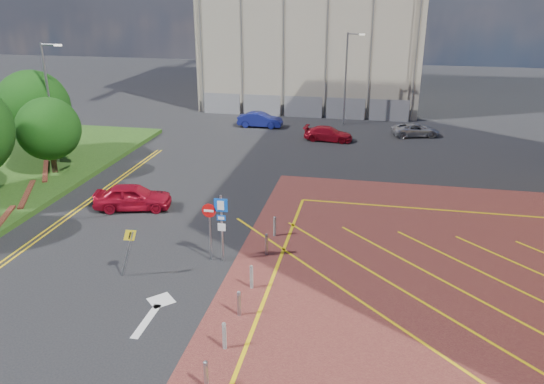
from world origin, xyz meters
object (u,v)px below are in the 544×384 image
(sign_cluster, at_px, (217,221))
(lamp_back, at_px, (347,76))
(car_blue_back, at_px, (260,120))
(lamp_left_far, at_px, (50,99))
(car_red_left, at_px, (133,197))
(car_red_back, at_px, (328,134))
(tree_c, at_px, (49,129))
(warning_sign, at_px, (128,247))
(tree_d, at_px, (33,107))
(car_silver_back, at_px, (415,130))

(sign_cluster, bearing_deg, lamp_back, 82.03)
(car_blue_back, bearing_deg, lamp_left_far, 141.15)
(lamp_left_far, relative_size, lamp_back, 1.00)
(sign_cluster, distance_m, car_red_left, 8.16)
(sign_cluster, relative_size, car_red_back, 0.82)
(tree_c, height_order, lamp_back, lamp_back)
(sign_cluster, bearing_deg, car_red_left, 142.45)
(tree_c, xyz_separation_m, sign_cluster, (13.80, -9.02, -1.24))
(lamp_back, bearing_deg, car_red_left, -114.73)
(lamp_left_far, relative_size, warning_sign, 3.57)
(car_red_left, height_order, car_blue_back, car_red_left)
(tree_d, distance_m, warning_sign, 19.73)
(car_red_left, relative_size, car_blue_back, 1.07)
(tree_d, relative_size, lamp_left_far, 0.76)
(tree_d, bearing_deg, lamp_back, 36.09)
(tree_d, bearing_deg, car_red_left, -34.32)
(sign_cluster, relative_size, car_blue_back, 0.81)
(lamp_left_far, height_order, lamp_back, lamp_left_far)
(lamp_back, bearing_deg, car_silver_back, -26.49)
(tree_c, xyz_separation_m, car_blue_back, (10.32, 15.54, -2.54))
(lamp_back, bearing_deg, lamp_left_far, -139.14)
(warning_sign, relative_size, car_red_back, 0.57)
(lamp_back, bearing_deg, car_blue_back, -161.28)
(car_red_left, relative_size, car_red_back, 1.08)
(tree_c, distance_m, car_red_left, 8.82)
(sign_cluster, bearing_deg, car_silver_back, 67.69)
(lamp_left_far, bearing_deg, sign_cluster, -36.82)
(car_red_left, height_order, car_silver_back, car_red_left)
(lamp_back, xyz_separation_m, car_red_back, (-0.90, -5.81, -3.79))
(warning_sign, bearing_deg, car_silver_back, 63.38)
(car_red_back, height_order, car_silver_back, car_red_back)
(sign_cluster, height_order, car_red_left, sign_cluster)
(car_blue_back, bearing_deg, warning_sign, -178.65)
(sign_cluster, distance_m, warning_sign, 3.90)
(sign_cluster, relative_size, warning_sign, 1.43)
(lamp_left_far, height_order, warning_sign, lamp_left_far)
(tree_d, bearing_deg, car_red_back, 25.04)
(car_silver_back, bearing_deg, tree_d, 99.40)
(tree_c, height_order, car_blue_back, tree_c)
(tree_c, bearing_deg, car_blue_back, 56.42)
(tree_d, bearing_deg, tree_c, -45.00)
(car_red_left, bearing_deg, lamp_back, -38.07)
(lamp_back, height_order, warning_sign, lamp_back)
(tree_c, height_order, car_silver_back, tree_c)
(car_red_left, distance_m, car_red_back, 18.75)
(tree_d, height_order, car_silver_back, tree_d)
(car_red_left, bearing_deg, lamp_left_far, 40.42)
(lamp_left_far, height_order, car_red_left, lamp_left_far)
(car_silver_back, bearing_deg, lamp_back, 48.70)
(car_blue_back, bearing_deg, car_red_back, -116.89)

